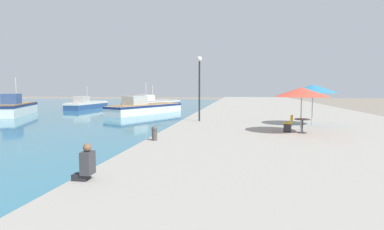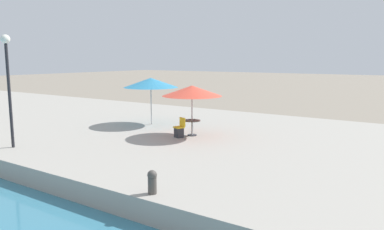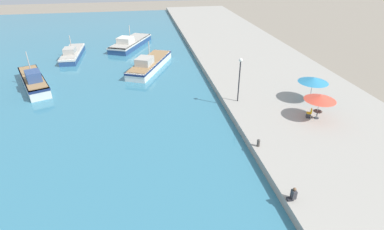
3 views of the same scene
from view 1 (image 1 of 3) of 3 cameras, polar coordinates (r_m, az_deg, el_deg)
name	(u,v)px [view 1 (image 1 of 3)]	position (r m, az deg, el deg)	size (l,w,h in m)	color
water_basin	(6,110)	(48.97, -31.98, 0.77)	(56.00, 90.00, 0.04)	teal
quay_promenade	(272,111)	(37.03, 15.02, 0.75)	(16.00, 90.00, 0.73)	#A39E93
fishing_boat_near	(16,108)	(39.42, -30.46, 1.23)	(5.74, 9.51, 4.27)	silver
fishing_boat_mid	(145,107)	(36.14, -8.95, 1.42)	(6.88, 10.93, 3.74)	white
fishing_boat_far	(87,104)	(47.25, -19.40, 1.95)	(2.44, 8.90, 3.31)	navy
fishing_boat_distant	(152,103)	(48.03, -7.67, 2.29)	(7.39, 10.96, 3.55)	navy
cafe_umbrella_pink	(302,92)	(16.46, 20.18, 4.12)	(2.79, 2.79, 2.38)	#B7B7B7
cafe_umbrella_white	(313,89)	(20.30, 22.05, 4.67)	(2.98, 2.98, 2.57)	#B7B7B7
cafe_table	(302,123)	(16.63, 20.28, -1.41)	(0.80, 0.80, 0.74)	#333338
cafe_chair_left	(288,126)	(16.78, 17.83, -2.00)	(0.54, 0.53, 0.91)	#2D2D33
person_at_quay	(86,164)	(8.12, -19.52, -8.83)	(0.52, 0.36, 0.95)	#232328
mooring_bollard	(154,133)	(13.51, -7.16, -3.37)	(0.26, 0.26, 0.65)	#4C4742
lamppost	(199,77)	(21.22, 1.42, 7.17)	(0.36, 0.36, 4.56)	#232328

